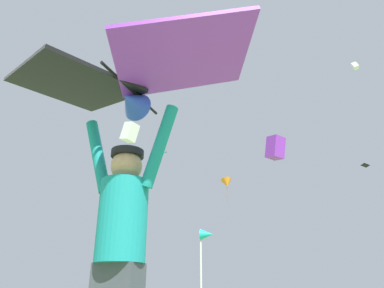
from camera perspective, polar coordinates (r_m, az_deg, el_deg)
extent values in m
cylinder|color=teal|center=(2.55, -11.07, -11.92)|extent=(0.38, 0.38, 0.56)
sphere|color=tan|center=(2.65, -10.43, -3.51)|extent=(0.23, 0.23, 0.23)
cylinder|color=black|center=(2.68, -10.29, -1.60)|extent=(0.27, 0.27, 0.05)
cylinder|color=teal|center=(2.57, -5.20, -0.30)|extent=(0.29, 0.13, 0.62)
cylinder|color=teal|center=(2.84, -14.83, -1.83)|extent=(0.29, 0.13, 0.62)
cylinder|color=black|center=(2.92, -9.55, 8.37)|extent=(0.14, 0.83, 0.02)
cube|color=purple|center=(2.69, -1.47, 13.71)|extent=(1.18, 1.08, 0.24)
cube|color=black|center=(3.15, -18.45, 9.00)|extent=(1.27, 1.23, 0.24)
cone|color=blue|center=(2.87, -9.68, 6.66)|extent=(0.26, 0.23, 0.24)
cube|color=white|center=(15.20, -9.93, 1.86)|extent=(0.81, 0.66, 0.90)
pyramid|color=black|center=(35.30, 26.00, -3.05)|extent=(0.72, 0.74, 0.32)
cone|color=orange|center=(30.77, 5.58, -6.26)|extent=(1.17, 1.19, 1.08)
cylinder|color=#A75C15|center=(30.50, 5.65, -8.06)|extent=(0.04, 0.04, 1.30)
cube|color=purple|center=(12.28, 13.20, -0.58)|extent=(0.76, 0.69, 0.83)
pyramid|color=#19B2AD|center=(40.42, -4.58, -1.28)|extent=(0.98, 0.98, 0.24)
cone|color=#19B2AD|center=(33.02, -12.07, 9.57)|extent=(1.35, 1.40, 1.07)
cylinder|color=#117C79|center=(32.39, -12.25, 7.73)|extent=(0.05, 0.05, 1.60)
cube|color=white|center=(39.08, 24.65, 11.28)|extent=(0.64, 0.68, 0.90)
cylinder|color=silver|center=(8.12, 1.45, -20.32)|extent=(0.04, 0.04, 1.96)
cone|color=#19B2AD|center=(8.17, 2.37, -14.27)|extent=(0.28, 0.24, 0.24)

